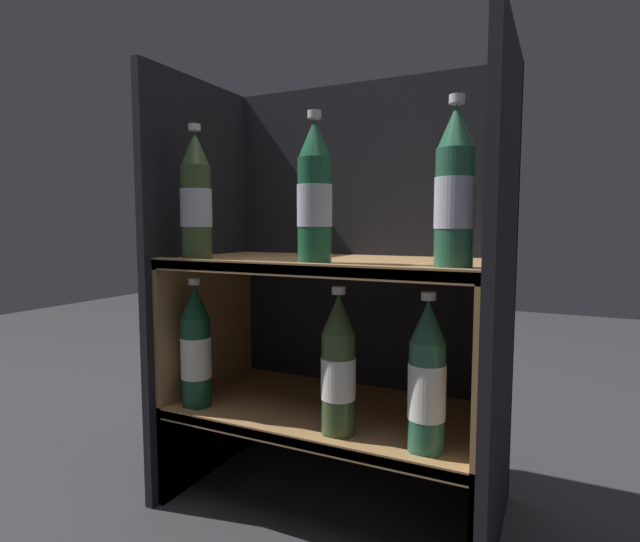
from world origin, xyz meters
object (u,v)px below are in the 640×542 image
at_px(bottle_upper_front_0, 196,199).
at_px(bottle_upper_front_2, 455,192).
at_px(bottle_lower_front_0, 196,349).
at_px(bottle_lower_front_1, 338,368).
at_px(bottle_lower_front_2, 427,381).
at_px(bottle_upper_front_1, 315,196).

distance_m(bottle_upper_front_0, bottle_upper_front_2, 0.54).
bearing_deg(bottle_lower_front_0, bottle_lower_front_1, 0.00).
relative_size(bottle_upper_front_2, bottle_lower_front_1, 1.00).
distance_m(bottle_upper_front_0, bottle_lower_front_2, 0.60).
relative_size(bottle_upper_front_0, bottle_lower_front_2, 1.00).
bearing_deg(bottle_lower_front_0, bottle_lower_front_2, 0.00).
bearing_deg(bottle_upper_front_0, bottle_lower_front_2, 0.00).
bearing_deg(bottle_upper_front_2, bottle_upper_front_1, 180.00).
xyz_separation_m(bottle_upper_front_0, bottle_lower_front_2, (0.50, 0.00, -0.33)).
bearing_deg(bottle_lower_front_0, bottle_upper_front_0, 0.00).
bearing_deg(bottle_upper_front_0, bottle_lower_front_0, 180.00).
xyz_separation_m(bottle_lower_front_0, bottle_lower_front_1, (0.34, 0.00, 0.00)).
bearing_deg(bottle_upper_front_2, bottle_upper_front_0, 180.00).
bearing_deg(bottle_upper_front_2, bottle_lower_front_2, 180.00).
bearing_deg(bottle_lower_front_2, bottle_upper_front_2, -0.00).
height_order(bottle_upper_front_1, bottle_lower_front_1, bottle_upper_front_1).
xyz_separation_m(bottle_upper_front_0, bottle_lower_front_0, (-0.01, 0.00, -0.33)).
distance_m(bottle_upper_front_2, bottle_lower_front_1, 0.39).
distance_m(bottle_upper_front_0, bottle_upper_front_1, 0.28).
bearing_deg(bottle_lower_front_1, bottle_lower_front_0, 180.00).
height_order(bottle_lower_front_1, bottle_lower_front_2, same).
height_order(bottle_lower_front_0, bottle_lower_front_1, same).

